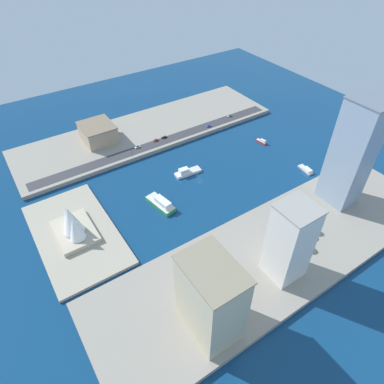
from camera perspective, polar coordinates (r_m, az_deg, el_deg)
ground_plane at (r=263.06m, az=1.25°, el=2.04°), size 440.00×440.00×0.00m
quay_west at (r=217.73m, az=14.22°, el=-9.52°), size 70.00×240.00×3.35m
quay_east at (r=323.12m, az=-7.46°, el=10.22°), size 70.00×240.00×3.35m
peninsula_point at (r=233.55m, az=-18.98°, el=-6.67°), size 86.83×47.64×2.00m
road_strip at (r=302.19m, az=-5.16°, el=8.43°), size 10.77×228.00×0.15m
tugboat_red at (r=311.26m, az=11.61°, el=8.33°), size 11.59×4.72×3.77m
ferry_green_doubledeck at (r=240.31m, az=-5.23°, el=-1.88°), size 27.27×12.92×6.91m
ferry_white_commuter at (r=267.86m, az=-0.85°, el=3.40°), size 8.67×22.91×5.92m
yacht_sleek_gray at (r=286.34m, az=18.64°, el=3.58°), size 15.03×6.57×3.01m
apartment_midrise_tan at (r=310.67m, az=-15.53°, el=9.62°), size 30.30×27.10×15.00m
hotel_broad_white at (r=187.95m, az=16.13°, el=-8.08°), size 19.12×19.52×49.67m
tower_tall_glass at (r=241.85m, az=25.26°, el=5.76°), size 24.18×19.66×75.05m
office_block_beige at (r=163.58m, az=3.16°, el=-17.46°), size 31.02×21.94×45.65m
van_white at (r=295.95m, az=-9.14°, el=7.47°), size 2.22×4.79×1.58m
hatchback_blue at (r=322.80m, az=2.82°, el=11.03°), size 2.06×4.78×1.57m
suv_black at (r=306.66m, az=-4.70°, el=9.18°), size 1.97×4.90×1.58m
sedan_silver at (r=341.73m, az=6.37°, el=12.63°), size 2.00×4.80×1.46m
pickup_red at (r=303.12m, az=-6.13°, el=8.66°), size 2.05×4.67×1.51m
traffic_light_waterfront at (r=284.33m, az=-10.06°, el=6.64°), size 0.36×0.36×6.50m
opera_landmark at (r=226.84m, az=-19.43°, el=-5.18°), size 32.68×23.60×21.60m
park_tree_cluster at (r=222.91m, az=18.31°, el=-6.33°), size 12.78×20.71×9.02m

